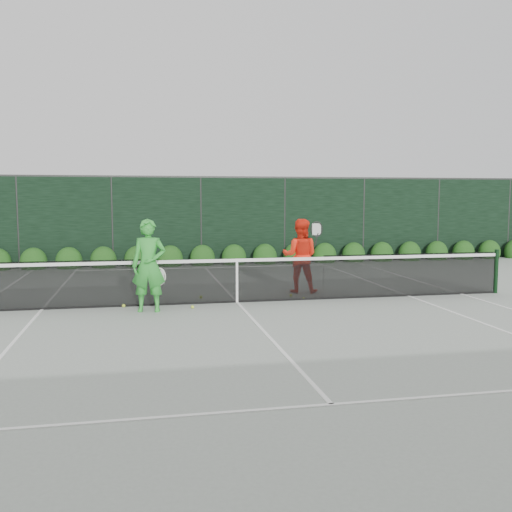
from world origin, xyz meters
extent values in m
plane|color=gray|center=(0.00, 0.00, 0.00)|extent=(80.00, 80.00, 0.00)
cylinder|color=black|center=(6.40, 0.00, 0.54)|extent=(0.10, 0.10, 1.07)
cube|color=black|center=(-4.20, 0.00, 0.51)|extent=(4.40, 0.01, 1.02)
cube|color=black|center=(0.00, 0.00, 0.48)|extent=(4.00, 0.01, 0.96)
cube|color=black|center=(4.20, 0.00, 0.51)|extent=(4.40, 0.01, 1.02)
cube|color=white|center=(0.00, 0.00, 0.94)|extent=(12.80, 0.03, 0.07)
cube|color=black|center=(0.00, 0.00, 0.02)|extent=(12.80, 0.02, 0.04)
cube|color=white|center=(0.00, 0.00, 0.46)|extent=(0.05, 0.03, 0.91)
imported|color=green|center=(-1.92, -0.60, 0.95)|extent=(0.75, 0.56, 1.89)
torus|color=white|center=(-1.72, -0.50, 0.70)|extent=(0.30, 0.11, 0.30)
cylinder|color=black|center=(-1.72, -0.50, 0.46)|extent=(0.10, 0.03, 0.30)
imported|color=#FF2D15|center=(1.74, 1.04, 0.90)|extent=(1.06, 0.95, 1.81)
torus|color=black|center=(2.09, 0.84, 1.56)|extent=(0.30, 0.05, 0.30)
cylinder|color=black|center=(2.09, 0.84, 1.32)|extent=(0.10, 0.03, 0.30)
cube|color=white|center=(5.49, 0.00, 0.01)|extent=(0.06, 23.77, 0.01)
cube|color=white|center=(-4.12, 0.00, 0.01)|extent=(0.06, 23.77, 0.01)
cube|color=white|center=(4.12, 0.00, 0.01)|extent=(0.06, 23.77, 0.01)
cube|color=white|center=(0.00, 11.88, 0.01)|extent=(11.03, 0.06, 0.01)
cube|color=white|center=(0.00, 6.40, 0.01)|extent=(8.23, 0.06, 0.01)
cube|color=white|center=(0.00, -6.40, 0.01)|extent=(8.23, 0.06, 0.01)
cube|color=white|center=(0.00, 0.00, 0.01)|extent=(0.06, 12.80, 0.01)
cube|color=black|center=(0.00, 7.50, 1.50)|extent=(32.00, 0.06, 3.00)
cube|color=#262826|center=(0.00, 7.50, 3.03)|extent=(32.00, 0.06, 0.06)
cylinder|color=#262826|center=(-6.00, 7.50, 1.50)|extent=(0.08, 0.08, 3.00)
cylinder|color=#262826|center=(-3.00, 7.50, 1.50)|extent=(0.08, 0.08, 3.00)
cylinder|color=#262826|center=(0.00, 7.50, 1.50)|extent=(0.08, 0.08, 3.00)
cylinder|color=#262826|center=(3.00, 7.50, 1.50)|extent=(0.08, 0.08, 3.00)
cylinder|color=#262826|center=(6.00, 7.50, 1.50)|extent=(0.08, 0.08, 3.00)
cylinder|color=#262826|center=(9.00, 7.50, 1.50)|extent=(0.08, 0.08, 3.00)
cylinder|color=#262826|center=(12.00, 7.50, 1.50)|extent=(0.08, 0.08, 3.00)
ellipsoid|color=#143A0F|center=(-5.50, 7.15, 0.23)|extent=(0.86, 0.65, 0.94)
ellipsoid|color=#143A0F|center=(-4.40, 7.15, 0.23)|extent=(0.86, 0.65, 0.94)
ellipsoid|color=#143A0F|center=(-3.30, 7.15, 0.23)|extent=(0.86, 0.65, 0.94)
ellipsoid|color=#143A0F|center=(-2.20, 7.15, 0.23)|extent=(0.86, 0.65, 0.94)
ellipsoid|color=#143A0F|center=(-1.10, 7.15, 0.23)|extent=(0.86, 0.65, 0.94)
ellipsoid|color=#143A0F|center=(0.00, 7.15, 0.23)|extent=(0.86, 0.65, 0.94)
ellipsoid|color=#143A0F|center=(1.10, 7.15, 0.23)|extent=(0.86, 0.65, 0.94)
ellipsoid|color=#143A0F|center=(2.20, 7.15, 0.23)|extent=(0.86, 0.65, 0.94)
ellipsoid|color=#143A0F|center=(3.30, 7.15, 0.23)|extent=(0.86, 0.65, 0.94)
ellipsoid|color=#143A0F|center=(4.40, 7.15, 0.23)|extent=(0.86, 0.65, 0.94)
ellipsoid|color=#143A0F|center=(5.50, 7.15, 0.23)|extent=(0.86, 0.65, 0.94)
ellipsoid|color=#143A0F|center=(6.60, 7.15, 0.23)|extent=(0.86, 0.65, 0.94)
ellipsoid|color=#143A0F|center=(7.70, 7.15, 0.23)|extent=(0.86, 0.65, 0.94)
ellipsoid|color=#143A0F|center=(8.80, 7.15, 0.23)|extent=(0.86, 0.65, 0.94)
ellipsoid|color=#143A0F|center=(9.90, 7.15, 0.23)|extent=(0.86, 0.65, 0.94)
ellipsoid|color=#143A0F|center=(11.00, 7.15, 0.23)|extent=(0.86, 0.65, 0.94)
sphere|color=#CDEA34|center=(-2.46, -0.06, 0.03)|extent=(0.07, 0.07, 0.07)
sphere|color=#CDEA34|center=(-0.73, 0.67, 0.03)|extent=(0.07, 0.07, 0.07)
sphere|color=#CDEA34|center=(-1.03, -0.49, 0.03)|extent=(0.07, 0.07, 0.07)
sphere|color=#CDEA34|center=(1.37, 0.50, 0.03)|extent=(0.07, 0.07, 0.07)
sphere|color=#CDEA34|center=(1.54, 0.04, 0.03)|extent=(0.07, 0.07, 0.07)
camera|label=1|loc=(-2.07, -12.31, 2.33)|focal=40.00mm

